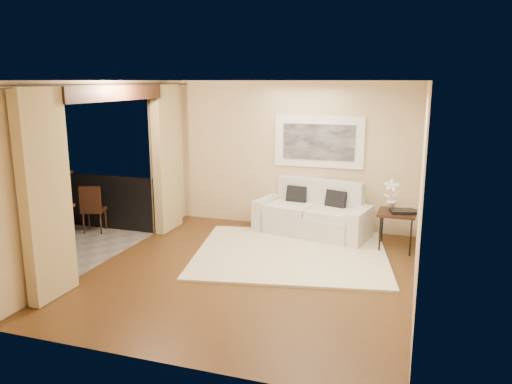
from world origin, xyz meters
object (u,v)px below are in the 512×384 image
at_px(side_table, 397,215).
at_px(orchid, 391,194).
at_px(balcony_chair_far, 92,206).
at_px(ice_bucket, 35,198).
at_px(sofa, 313,216).
at_px(bistro_table, 43,211).
at_px(balcony_chair_near, 15,231).

height_order(side_table, orchid, orchid).
distance_m(balcony_chair_far, ice_bucket, 1.22).
bearing_deg(balcony_chair_far, sofa, 178.08).
xyz_separation_m(sofa, ice_bucket, (-3.98, -2.31, 0.55)).
height_order(side_table, bistro_table, bistro_table).
bearing_deg(bistro_table, balcony_chair_far, 89.65).
xyz_separation_m(orchid, balcony_chair_near, (-5.10, -2.74, -0.32)).
bearing_deg(bistro_table, sofa, 32.06).
xyz_separation_m(orchid, bistro_table, (-5.12, -2.12, -0.18)).
bearing_deg(bistro_table, ice_bucket, 160.81).
bearing_deg(ice_bucket, balcony_chair_far, 80.43).
bearing_deg(orchid, sofa, 169.21).
distance_m(sofa, ice_bucket, 4.64).
height_order(balcony_chair_near, ice_bucket, ice_bucket).
distance_m(bistro_table, ice_bucket, 0.27).
xyz_separation_m(balcony_chair_far, balcony_chair_near, (0.02, -1.82, 0.06)).
xyz_separation_m(sofa, orchid, (1.33, -0.25, 0.55)).
relative_size(sofa, side_table, 3.33).
distance_m(side_table, bistro_table, 5.60).
bearing_deg(balcony_chair_far, side_table, 169.08).
distance_m(orchid, ice_bucket, 5.69).
relative_size(bistro_table, balcony_chair_far, 0.90).
relative_size(orchid, bistro_table, 0.62).
bearing_deg(side_table, ice_bucket, -160.74).
xyz_separation_m(balcony_chair_near, ice_bucket, (-0.21, 0.68, 0.33)).
height_order(orchid, balcony_chair_far, orchid).
bearing_deg(side_table, orchid, 125.50).
distance_m(bistro_table, balcony_chair_far, 1.22).
relative_size(sofa, balcony_chair_near, 2.19).
bearing_deg(balcony_chair_near, bistro_table, 94.77).
xyz_separation_m(sofa, balcony_chair_far, (-3.79, -1.17, 0.17)).
distance_m(orchid, balcony_chair_far, 5.21).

